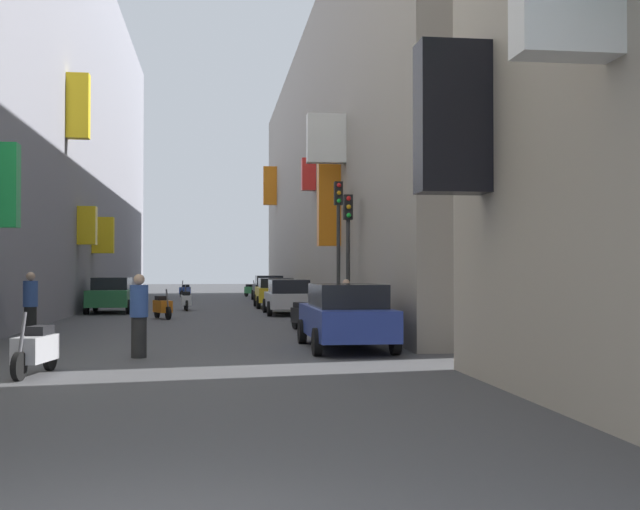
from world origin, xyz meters
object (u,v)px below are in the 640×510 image
parked_car_yellow (275,292)px  parked_car_silver (288,296)px  scooter_green (251,290)px  traffic_light_far_corner (338,229)px  pedestrian_crossing (139,316)px  traffic_light_near_corner (348,238)px  parked_car_blue (346,315)px  scooter_white (186,300)px  pedestrian_near_left (346,307)px  scooter_blue (185,290)px  pedestrian_near_right (30,306)px  parked_car_green (112,294)px  scooter_silver (36,349)px  scooter_orange (162,306)px  scooter_black (303,316)px  parked_car_black (269,288)px

parked_car_yellow → parked_car_silver: size_ratio=0.94×
scooter_green → traffic_light_far_corner: bearing=-87.1°
pedestrian_crossing → traffic_light_near_corner: 8.77m
parked_car_blue → scooter_white: 18.97m
parked_car_silver → pedestrian_near_left: (0.66, -10.70, 0.02)m
parked_car_silver → scooter_blue: size_ratio=2.22×
pedestrian_crossing → traffic_light_near_corner: (5.54, 6.52, 1.92)m
pedestrian_near_right → pedestrian_crossing: bearing=-56.2°
parked_car_green → scooter_blue: parked_car_green is taller
scooter_silver → pedestrian_crossing: pedestrian_crossing is taller
scooter_orange → traffic_light_far_corner: bearing=-41.9°
parked_car_yellow → pedestrian_near_left: (0.74, -16.77, 0.02)m
scooter_black → traffic_light_far_corner: bearing=47.0°
pedestrian_near_right → traffic_light_near_corner: (8.80, 1.66, 1.91)m
parked_car_green → pedestrian_crossing: bearing=-81.2°
parked_car_blue → scooter_silver: (-6.12, -3.87, -0.33)m
pedestrian_near_left → traffic_light_near_corner: size_ratio=0.38×
scooter_white → pedestrian_near_right: (-3.56, -14.84, 0.43)m
parked_car_yellow → scooter_blue: (-4.88, 15.28, -0.30)m
parked_car_blue → traffic_light_far_corner: bearing=82.5°
parked_car_blue → parked_car_silver: bearing=90.0°
parked_car_blue → pedestrian_near_right: pedestrian_near_right is taller
traffic_light_near_corner → traffic_light_far_corner: bearing=90.7°
scooter_black → parked_car_black: bearing=88.6°
parked_car_yellow → scooter_orange: bearing=-120.2°
parked_car_silver → parked_car_green: bearing=162.0°
scooter_orange → scooter_white: size_ratio=0.99×
parked_car_yellow → pedestrian_near_right: size_ratio=2.24×
parked_car_green → traffic_light_far_corner: 13.23m
pedestrian_near_right → traffic_light_near_corner: size_ratio=0.44×
pedestrian_crossing → traffic_light_far_corner: size_ratio=0.37×
parked_car_yellow → scooter_black: size_ratio=2.27×
pedestrian_crossing → parked_car_green: bearing=98.8°
scooter_orange → traffic_light_near_corner: (5.90, -7.01, 2.34)m
scooter_white → scooter_blue: same height
scooter_green → scooter_black: size_ratio=1.05×
scooter_orange → pedestrian_near_left: bearing=-56.2°
scooter_black → pedestrian_near_left: 2.03m
scooter_black → pedestrian_near_right: (-7.49, -2.01, 0.43)m
parked_car_black → scooter_black: parked_car_black is taller
parked_car_yellow → parked_car_blue: (0.08, -20.68, 0.03)m
scooter_silver → pedestrian_near_left: size_ratio=1.18×
scooter_blue → pedestrian_near_left: (5.62, -32.05, 0.32)m
parked_car_green → pedestrian_crossing: 18.47m
scooter_orange → pedestrian_near_right: 9.15m
parked_car_black → scooter_orange: parked_car_black is taller
pedestrian_crossing → traffic_light_far_corner: traffic_light_far_corner is taller
scooter_black → pedestrian_crossing: 8.08m
parked_car_silver → pedestrian_crossing: bearing=-106.2°
scooter_blue → pedestrian_near_right: bearing=-95.1°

